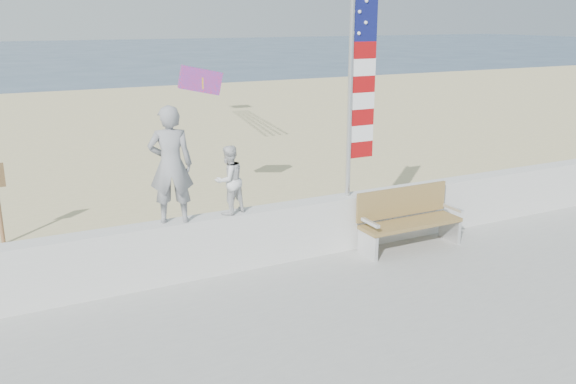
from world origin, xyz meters
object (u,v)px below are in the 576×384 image
(bench, at_px, (408,218))
(flag, at_px, (357,78))
(adult, at_px, (171,165))
(child, at_px, (229,180))

(bench, height_order, flag, flag)
(adult, height_order, flag, flag)
(bench, relative_size, flag, 0.51)
(flag, bearing_deg, adult, 179.99)
(flag, bearing_deg, bench, -29.93)
(bench, bearing_deg, adult, 173.29)
(adult, distance_m, child, 0.93)
(bench, distance_m, flag, 2.48)
(adult, bearing_deg, bench, -169.49)
(adult, bearing_deg, flag, -162.79)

